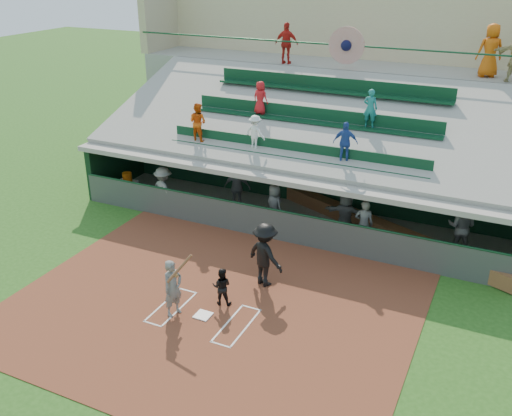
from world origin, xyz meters
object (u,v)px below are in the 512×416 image
at_px(batter_at_plate, 173,288).
at_px(water_cooler, 127,177).
at_px(home_plate, 203,315).
at_px(white_table, 127,189).
at_px(catcher, 222,286).

distance_m(batter_at_plate, water_cooler, 8.61).
relative_size(home_plate, white_table, 0.57).
bearing_deg(white_table, catcher, -41.07).
relative_size(white_table, water_cooler, 2.04).
xyz_separation_m(batter_at_plate, water_cooler, (-6.08, 6.09, 0.04)).
distance_m(batter_at_plate, white_table, 8.66).
height_order(white_table, water_cooler, water_cooler).
distance_m(home_plate, catcher, 0.94).
bearing_deg(home_plate, white_table, 139.63).
bearing_deg(catcher, batter_at_plate, 29.58).
distance_m(catcher, water_cooler, 8.68).
relative_size(batter_at_plate, white_table, 2.58).
height_order(batter_at_plate, white_table, batter_at_plate).
height_order(batter_at_plate, water_cooler, batter_at_plate).
relative_size(batter_at_plate, catcher, 1.76).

